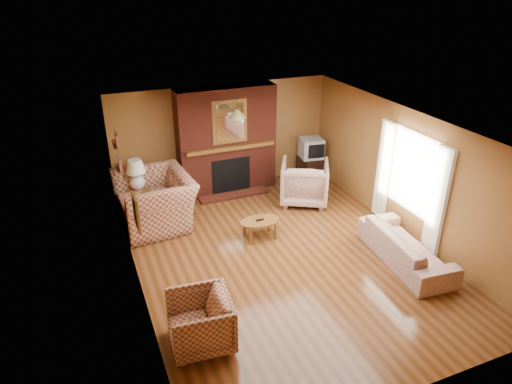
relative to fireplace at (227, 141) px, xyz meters
name	(u,v)px	position (x,y,z in m)	size (l,w,h in m)	color
floor	(283,255)	(0.00, -2.98, -1.18)	(6.50, 6.50, 0.00)	#43260E
ceiling	(287,127)	(0.00, -2.98, 1.22)	(6.50, 6.50, 0.00)	silver
wall_back	(223,137)	(0.00, 0.27, 0.02)	(6.50, 6.50, 0.00)	#9B6830
wall_front	(414,318)	(0.00, -6.23, 0.02)	(6.50, 6.50, 0.00)	#9B6830
wall_left	(133,224)	(-2.50, -2.98, 0.02)	(6.50, 6.50, 0.00)	#9B6830
wall_right	(405,173)	(2.50, -2.98, 0.02)	(6.50, 6.50, 0.00)	#9B6830
fireplace	(227,141)	(0.00, 0.00, 0.00)	(2.20, 0.82, 2.40)	#5A1E13
window_right	(410,181)	(2.45, -3.18, -0.06)	(0.10, 1.85, 2.00)	#ECE3C8
bookshelf	(117,152)	(-2.44, -1.08, 0.48)	(0.09, 0.55, 0.71)	brown
botanical_print	(136,212)	(-2.47, -3.28, 0.37)	(0.05, 0.40, 0.50)	brown
pendant_light	(237,114)	(0.00, -0.68, 0.82)	(0.36, 0.36, 0.48)	black
plaid_loveseat	(155,200)	(-1.85, -0.96, -0.67)	(1.58, 1.38, 1.03)	maroon
plaid_armchair	(200,322)	(-1.95, -4.50, -0.80)	(0.82, 0.84, 0.76)	maroon
floral_sofa	(406,247)	(1.90, -3.94, -0.89)	(2.00, 0.78, 0.58)	beige
floral_armchair	(304,182)	(1.34, -1.21, -0.72)	(0.99, 1.01, 0.92)	beige
coffee_table	(260,223)	(-0.14, -2.26, -0.86)	(0.76, 0.47, 0.40)	brown
side_table	(140,203)	(-2.10, -0.53, -0.87)	(0.46, 0.46, 0.62)	brown
table_lamp	(136,173)	(-2.10, -0.53, -0.21)	(0.39, 0.39, 0.64)	silver
tv_stand	(310,168)	(2.05, -0.18, -0.90)	(0.52, 0.47, 0.57)	black
crt_tv	(311,148)	(2.05, -0.19, -0.38)	(0.58, 0.57, 0.47)	#9A9CA1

